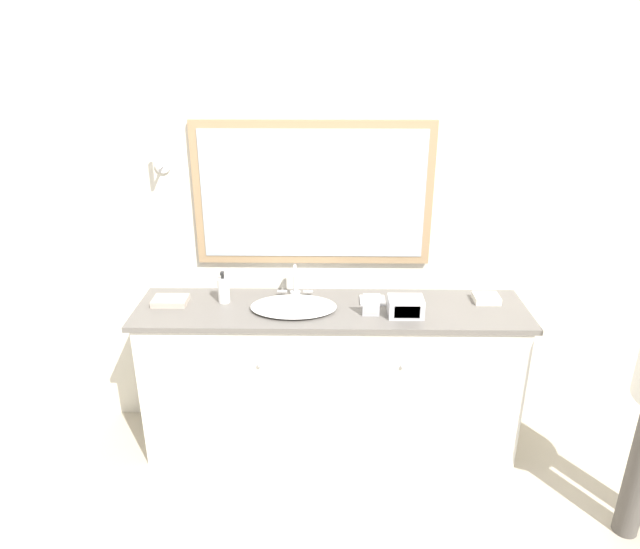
{
  "coord_description": "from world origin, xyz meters",
  "views": [
    {
      "loc": [
        -0.02,
        -2.58,
        2.3
      ],
      "look_at": [
        -0.06,
        0.29,
        1.11
      ],
      "focal_mm": 32.0,
      "sensor_mm": 36.0,
      "label": 1
    }
  ],
  "objects": [
    {
      "name": "hand_towel_near_sink",
      "position": [
        -0.91,
        0.33,
        0.92
      ],
      "size": [
        0.19,
        0.14,
        0.03
      ],
      "color": "#B7A899",
      "rests_on": "vanity_counter"
    },
    {
      "name": "picture_frame",
      "position": [
        0.21,
        0.19,
        0.97
      ],
      "size": [
        0.09,
        0.01,
        0.13
      ],
      "color": "#B2B2B7",
      "rests_on": "vanity_counter"
    },
    {
      "name": "sink_basin",
      "position": [
        -0.21,
        0.27,
        0.93
      ],
      "size": [
        0.48,
        0.36,
        0.2
      ],
      "color": "white",
      "rests_on": "vanity_counter"
    },
    {
      "name": "hand_towel_far_corner",
      "position": [
        0.89,
        0.38,
        0.93
      ],
      "size": [
        0.14,
        0.12,
        0.04
      ],
      "color": "silver",
      "rests_on": "vanity_counter"
    },
    {
      "name": "soap_bottle",
      "position": [
        -0.61,
        0.36,
        0.98
      ],
      "size": [
        0.07,
        0.07,
        0.19
      ],
      "color": "white",
      "rests_on": "vanity_counter"
    },
    {
      "name": "appliance_box",
      "position": [
        0.4,
        0.2,
        0.96
      ],
      "size": [
        0.19,
        0.14,
        0.1
      ],
      "color": "#BCBCC1",
      "rests_on": "vanity_counter"
    },
    {
      "name": "wall_back",
      "position": [
        -0.0,
        0.58,
        1.28
      ],
      "size": [
        8.0,
        0.18,
        2.55
      ],
      "color": "silver",
      "rests_on": "ground_plane"
    },
    {
      "name": "metal_tray",
      "position": [
        0.24,
        0.38,
        0.91
      ],
      "size": [
        0.14,
        0.13,
        0.01
      ],
      "color": "silver",
      "rests_on": "vanity_counter"
    },
    {
      "name": "vanity_counter",
      "position": [
        0.0,
        0.29,
        0.45
      ],
      "size": [
        2.19,
        0.52,
        0.91
      ],
      "color": "silver",
      "rests_on": "ground_plane"
    },
    {
      "name": "ground_plane",
      "position": [
        0.0,
        0.0,
        0.0
      ],
      "size": [
        14.0,
        14.0,
        0.0
      ],
      "primitive_type": "plane",
      "color": "#B2A893"
    }
  ]
}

